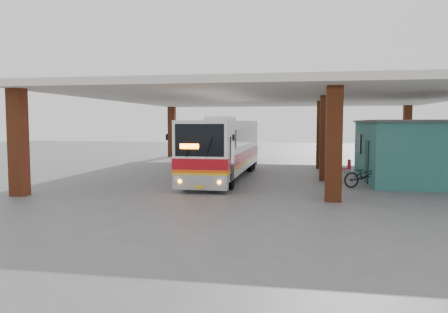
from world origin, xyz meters
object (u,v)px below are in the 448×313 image
coach_bus (224,148)px  pedestrian (336,177)px  motorcycle (365,175)px  red_chair (348,166)px

coach_bus → pedestrian: coach_bus is taller
coach_bus → motorcycle: 7.43m
coach_bus → red_chair: bearing=30.5°
motorcycle → pedestrian: size_ratio=1.35×
red_chair → motorcycle: bearing=-106.2°
motorcycle → red_chair: (-0.18, 6.21, -0.21)m
motorcycle → pedestrian: bearing=128.5°
pedestrian → red_chair: pedestrian is taller
pedestrian → coach_bus: bearing=-64.9°
coach_bus → motorcycle: size_ratio=5.22×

